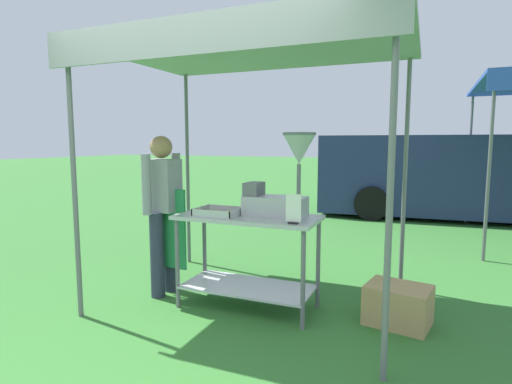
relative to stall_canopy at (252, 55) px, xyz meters
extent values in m
plane|color=#33702D|center=(-0.17, 4.77, -2.33)|extent=(70.00, 70.00, 0.00)
cylinder|color=slate|center=(-1.30, -0.86, -1.14)|extent=(0.04, 0.04, 2.38)
cylinder|color=slate|center=(1.30, -0.86, -1.14)|extent=(0.04, 0.04, 2.38)
cylinder|color=slate|center=(-1.30, 0.96, -1.14)|extent=(0.04, 0.04, 2.38)
cylinder|color=slate|center=(1.30, 0.96, -1.14)|extent=(0.04, 0.04, 2.38)
cube|color=#939399|center=(0.00, 0.05, 0.08)|extent=(2.80, 2.02, 0.05)
cube|color=#939399|center=(0.00, -0.95, -0.06)|extent=(2.80, 0.02, 0.24)
cube|color=#B7B7BC|center=(0.00, -0.10, -1.47)|extent=(1.31, 0.61, 0.04)
cube|color=#B7B7BC|center=(0.00, -0.10, -2.13)|extent=(1.21, 0.56, 0.02)
cylinder|color=slate|center=(-0.61, -0.35, -1.91)|extent=(0.04, 0.04, 0.84)
cylinder|color=slate|center=(0.61, -0.35, -1.91)|extent=(0.04, 0.04, 0.84)
cylinder|color=slate|center=(-0.61, 0.15, -1.91)|extent=(0.04, 0.04, 0.84)
cylinder|color=slate|center=(0.61, 0.15, -1.91)|extent=(0.04, 0.04, 0.84)
cube|color=#B7B7BC|center=(-0.24, -0.21, -1.44)|extent=(0.39, 0.32, 0.01)
cube|color=#B7B7BC|center=(-0.24, -0.36, -1.41)|extent=(0.39, 0.01, 0.06)
cube|color=#B7B7BC|center=(-0.24, -0.06, -1.41)|extent=(0.39, 0.01, 0.06)
cube|color=#B7B7BC|center=(-0.43, -0.21, -1.41)|extent=(0.01, 0.32, 0.06)
cube|color=#B7B7BC|center=(-0.05, -0.21, -1.41)|extent=(0.01, 0.32, 0.06)
torus|color=#EAB251|center=(-0.18, -0.14, -1.43)|extent=(0.08, 0.08, 0.02)
torus|color=#EAB251|center=(-0.36, -0.14, -1.43)|extent=(0.07, 0.07, 0.02)
torus|color=#EAB251|center=(-0.33, -0.32, -1.43)|extent=(0.09, 0.09, 0.02)
torus|color=#EAB251|center=(-0.12, -0.18, -1.43)|extent=(0.09, 0.09, 0.02)
torus|color=#EAB251|center=(-0.30, -0.15, -1.43)|extent=(0.09, 0.09, 0.02)
torus|color=#EAB251|center=(-0.22, -0.32, -1.43)|extent=(0.09, 0.09, 0.02)
torus|color=#EAB251|center=(-0.39, -0.27, -1.43)|extent=(0.07, 0.07, 0.02)
torus|color=#EAB251|center=(-0.28, -0.21, -1.43)|extent=(0.07, 0.07, 0.02)
cube|color=#B7B7BC|center=(0.24, -0.03, -1.36)|extent=(0.56, 0.28, 0.18)
cube|color=slate|center=(0.03, -0.03, -1.21)|extent=(0.14, 0.22, 0.12)
cylinder|color=slate|center=(0.46, -0.03, -1.12)|extent=(0.04, 0.04, 0.30)
cone|color=#B7B7BC|center=(0.46, -0.03, -0.85)|extent=(0.28, 0.28, 0.25)
cylinder|color=slate|center=(0.46, -0.03, -0.71)|extent=(0.29, 0.29, 0.02)
cube|color=black|center=(0.51, -0.31, -1.44)|extent=(0.08, 0.05, 0.02)
cube|color=white|center=(0.51, -0.31, -1.32)|extent=(0.13, 0.01, 0.23)
cylinder|color=#2D3347|center=(-0.92, -0.01, -1.90)|extent=(0.14, 0.14, 0.86)
cylinder|color=#2D3347|center=(-0.94, -0.20, -1.90)|extent=(0.14, 0.14, 0.86)
cube|color=gray|center=(-0.93, -0.10, -1.21)|extent=(0.36, 0.25, 0.52)
cube|color=#237F47|center=(-0.81, -0.12, -1.64)|extent=(0.32, 0.05, 0.80)
cylinder|color=gray|center=(-0.91, 0.11, -1.18)|extent=(0.10, 0.10, 0.58)
cylinder|color=gray|center=(-0.95, -0.32, -1.18)|extent=(0.10, 0.10, 0.58)
sphere|color=#A87A56|center=(-0.93, -0.10, -0.83)|extent=(0.22, 0.22, 0.22)
cube|color=tan|center=(1.33, 0.06, -2.16)|extent=(0.58, 0.49, 0.34)
cube|color=navy|center=(2.23, 5.93, -1.44)|extent=(5.86, 2.28, 1.60)
cube|color=#1E2833|center=(0.00, 5.78, -1.04)|extent=(0.21, 1.62, 0.70)
cylinder|color=black|center=(0.52, 4.88, -1.99)|extent=(0.69, 0.29, 0.68)
cylinder|color=black|center=(0.39, 6.74, -1.99)|extent=(0.69, 0.29, 0.68)
cylinder|color=slate|center=(2.24, 2.49, -1.12)|extent=(0.04, 0.04, 2.41)
cylinder|color=slate|center=(2.24, 5.25, -1.12)|extent=(0.04, 0.04, 2.41)
camera|label=1|loc=(1.50, -3.50, -0.79)|focal=28.79mm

